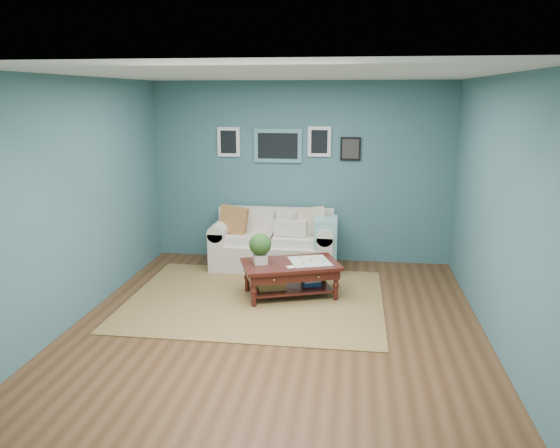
# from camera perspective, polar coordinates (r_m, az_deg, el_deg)

# --- Properties ---
(room_shell) EXTENTS (5.00, 5.02, 2.70)m
(room_shell) POSITION_cam_1_polar(r_m,az_deg,el_deg) (5.86, -0.24, 2.18)
(room_shell) COLOR brown
(room_shell) RESTS_ON ground
(area_rug) EXTENTS (3.13, 2.51, 0.01)m
(area_rug) POSITION_cam_1_polar(r_m,az_deg,el_deg) (6.88, -2.55, -7.85)
(area_rug) COLOR brown
(area_rug) RESTS_ON ground
(loveseat) EXTENTS (1.82, 0.83, 0.94)m
(loveseat) POSITION_cam_1_polar(r_m,az_deg,el_deg) (8.02, -0.11, -1.92)
(loveseat) COLOR beige
(loveseat) RESTS_ON ground
(coffee_table) EXTENTS (1.35, 1.05, 0.83)m
(coffee_table) POSITION_cam_1_polar(r_m,az_deg,el_deg) (6.86, 0.58, -4.69)
(coffee_table) COLOR #370B0A
(coffee_table) RESTS_ON ground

